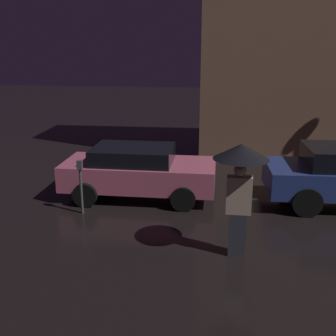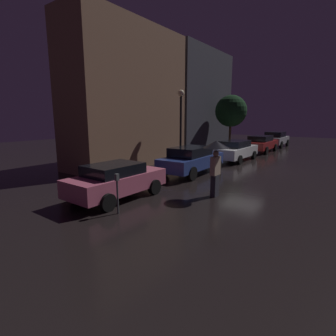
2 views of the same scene
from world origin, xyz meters
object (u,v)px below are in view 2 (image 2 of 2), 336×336
Objects in this scene: parked_car_blue at (192,159)px; street_lamp_near at (181,113)px; parked_car_white at (235,150)px; parked_car_red at (261,143)px; pedestrian_with_umbrella at (216,154)px; parked_car_pink at (117,180)px; parking_meter at (117,189)px; parked_car_silver at (275,139)px.

street_lamp_near is at bearing 43.28° from parked_car_blue.
parked_car_blue reaches higher than parked_car_white.
street_lamp_near reaches higher than parked_car_red.
parked_car_white is 2.09× the size of pedestrian_with_umbrella.
parked_car_blue is at bearing 179.02° from parked_car_red.
parked_car_pink is 3.00× the size of parking_meter.
parked_car_pink is 22.51m from parked_car_silver.
pedestrian_with_umbrella is 4.05m from parking_meter.
parked_car_blue is 1.03× the size of parked_car_red.
parking_meter is (-23.65, -1.23, -0.02)m from parked_car_silver.
parked_car_pink is at bearing 178.88° from parked_car_white.
parked_car_silver is 23.68m from parking_meter.
parking_meter is at bearing -177.31° from parked_car_silver.
street_lamp_near reaches higher than parked_car_silver.
street_lamp_near is (-3.52, 2.40, 2.56)m from parked_car_white.
parked_car_silver is at bearing 0.60° from parked_car_pink.
street_lamp_near is (5.31, 5.16, 1.64)m from pedestrian_with_umbrella.
pedestrian_with_umbrella is at bearing -49.33° from parked_car_pink.
street_lamp_near is (7.76, 2.24, 2.60)m from parked_car_pink.
parked_car_red is 2.05× the size of pedestrian_with_umbrella.
pedestrian_with_umbrella is (-8.84, -2.76, 0.92)m from parked_car_white.
parked_car_blue is 6.80m from parking_meter.
street_lamp_near is at bearing 21.50° from parking_meter.
parking_meter is at bearing -131.15° from parked_car_pink.
parked_car_silver is (5.32, 0.11, 0.06)m from parked_car_red.
street_lamp_near reaches higher than parking_meter.
parked_car_white is at bearing -3.53° from parked_car_blue.
parked_car_blue is 1.01× the size of parked_car_white.
parked_car_red is at bearing -0.10° from parked_car_white.
parked_car_pink is at bearing 179.61° from parked_car_silver.
parking_meter is 0.27× the size of street_lamp_near.
parked_car_pink is 0.86× the size of parked_car_white.
parking_meter is at bearing -22.59° from pedestrian_with_umbrella.
parked_car_silver reaches higher than parked_car_white.
parking_meter is (-1.14, -1.27, 0.09)m from parked_car_pink.
pedestrian_with_umbrella is (2.45, -2.93, 0.96)m from parked_car_pink.
parked_car_silver is at bearing 0.36° from parked_car_white.
parked_car_pink is 0.92× the size of parked_car_silver.
pedestrian_with_umbrella is 0.46× the size of street_lamp_near.
parked_car_blue is at bearing 0.90° from parked_car_pink.
parked_car_red is 3.42× the size of parking_meter.
parked_car_silver is 3.25× the size of parking_meter.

